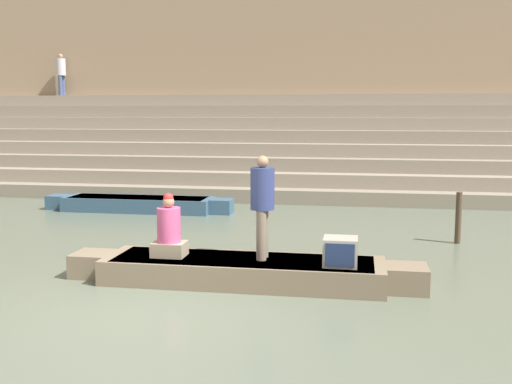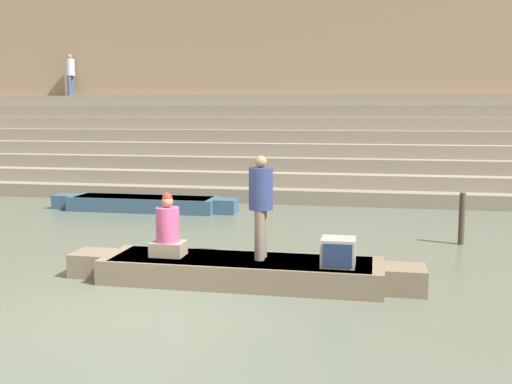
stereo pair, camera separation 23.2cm
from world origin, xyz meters
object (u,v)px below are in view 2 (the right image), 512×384
(person_standing, at_px, (261,200))
(moored_boat_shore, at_px, (144,203))
(rowboat_main, at_px, (241,270))
(person_rowing, at_px, (168,231))
(person_on_steps, at_px, (70,72))
(mooring_post, at_px, (462,219))
(tv_set, at_px, (338,252))

(person_standing, distance_m, moored_boat_shore, 7.73)
(rowboat_main, xyz_separation_m, moored_boat_shore, (-4.14, 6.31, -0.00))
(person_standing, relative_size, moored_boat_shore, 0.31)
(person_rowing, xyz_separation_m, person_on_steps, (-8.60, 13.10, 3.46))
(person_standing, height_order, person_rowing, person_standing)
(rowboat_main, relative_size, mooring_post, 5.32)
(person_rowing, bearing_deg, moored_boat_shore, 112.62)
(person_on_steps, bearing_deg, mooring_post, -147.01)
(moored_boat_shore, xyz_separation_m, mooring_post, (7.92, -2.73, 0.32))
(rowboat_main, distance_m, person_standing, 1.14)
(rowboat_main, relative_size, person_standing, 3.48)
(moored_boat_shore, distance_m, person_on_steps, 9.70)
(person_standing, bearing_deg, moored_boat_shore, 139.41)
(person_rowing, height_order, tv_set, person_rowing)
(moored_boat_shore, relative_size, person_on_steps, 3.23)
(moored_boat_shore, bearing_deg, person_on_steps, 125.56)
(rowboat_main, relative_size, moored_boat_shore, 1.08)
(rowboat_main, bearing_deg, tv_set, -6.23)
(rowboat_main, relative_size, tv_set, 11.09)
(tv_set, bearing_deg, person_on_steps, 123.79)
(moored_boat_shore, height_order, mooring_post, mooring_post)
(person_standing, relative_size, tv_set, 3.19)
(rowboat_main, height_order, moored_boat_shore, rowboat_main)
(moored_boat_shore, bearing_deg, tv_set, -53.04)
(person_rowing, bearing_deg, mooring_post, 33.51)
(person_standing, distance_m, person_rowing, 1.58)
(person_rowing, xyz_separation_m, moored_boat_shore, (-2.95, 6.33, -0.57))
(person_on_steps, bearing_deg, person_standing, -164.18)
(person_standing, bearing_deg, person_on_steps, 141.75)
(person_rowing, bearing_deg, rowboat_main, -1.44)
(tv_set, relative_size, mooring_post, 0.48)
(rowboat_main, height_order, tv_set, tv_set)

